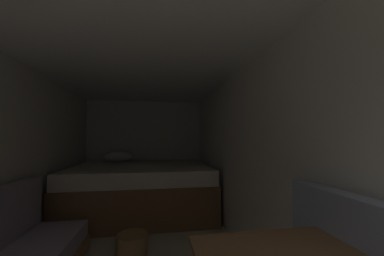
{
  "coord_description": "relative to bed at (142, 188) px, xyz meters",
  "views": [
    {
      "loc": [
        0.22,
        -0.3,
        1.23
      ],
      "look_at": [
        0.71,
        2.66,
        1.37
      ],
      "focal_mm": 20.42,
      "sensor_mm": 36.0,
      "label": 1
    }
  ],
  "objects": [
    {
      "name": "wall_left",
      "position": [
        -1.19,
        -1.49,
        0.62
      ],
      "size": [
        0.05,
        4.79,
        2.02
      ],
      "primitive_type": "cube",
      "color": "silver",
      "rests_on": "ground"
    },
    {
      "name": "wicker_basket",
      "position": [
        -0.02,
        -1.34,
        -0.29
      ],
      "size": [
        0.32,
        0.32,
        0.21
      ],
      "color": "olive",
      "rests_on": "ground"
    },
    {
      "name": "ceiling_slab",
      "position": [
        0.0,
        -1.49,
        1.65
      ],
      "size": [
        2.43,
        4.79,
        0.05
      ],
      "primitive_type": "cube",
      "color": "white",
      "rests_on": "wall_left"
    },
    {
      "name": "bed",
      "position": [
        0.0,
        0.0,
        0.0
      ],
      "size": [
        2.21,
        1.72,
        0.97
      ],
      "color": "brown",
      "rests_on": "ground"
    },
    {
      "name": "wall_back",
      "position": [
        0.0,
        0.93,
        0.62
      ],
      "size": [
        2.43,
        0.05,
        2.02
      ],
      "primitive_type": "cube",
      "color": "silver",
      "rests_on": "ground"
    },
    {
      "name": "wall_right",
      "position": [
        1.2,
        -1.49,
        0.62
      ],
      "size": [
        0.05,
        4.79,
        2.02
      ],
      "primitive_type": "cube",
      "color": "silver",
      "rests_on": "ground"
    }
  ]
}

